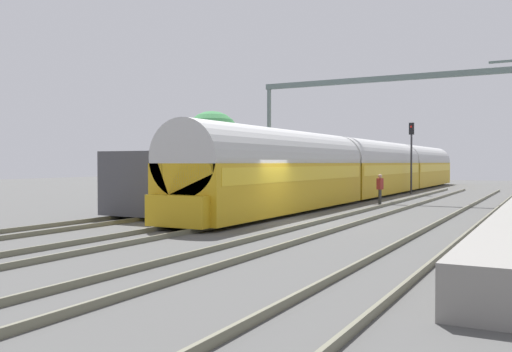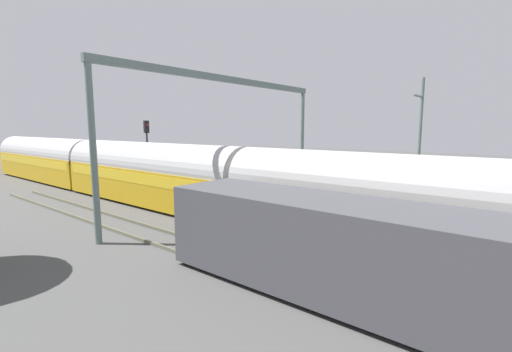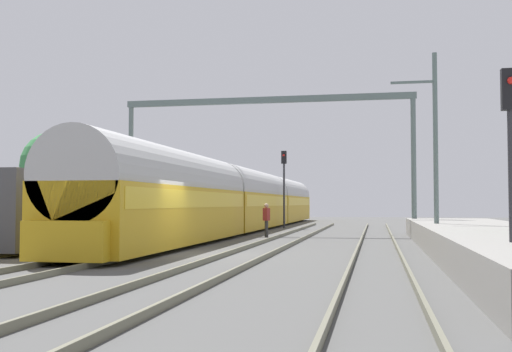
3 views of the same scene
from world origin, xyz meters
The scene contains 11 objects.
ground centered at (0.00, 0.00, 0.00)m, with size 120.00×120.00×0.00m, color #4D4D4B.
track_far_west centered at (-6.22, 0.00, 0.08)m, with size 1.52×60.00×0.16m.
track_west centered at (-2.07, 0.00, 0.08)m, with size 1.52×60.00×0.16m.
track_east centered at (2.07, 0.00, 0.08)m, with size 1.52×60.00×0.16m.
track_far_east centered at (6.22, 0.00, 0.08)m, with size 1.52×60.00×0.16m.
passenger_train centered at (-2.07, 19.79, 1.97)m, with size 2.93×49.20×3.82m.
freight_car centered at (-6.22, 3.74, 1.47)m, with size 2.80×13.00×2.70m.
person_crossing centered at (0.65, 11.09, 1.03)m, with size 0.33×0.44×1.73m.
railway_signal_far centered at (-0.16, 22.80, 3.45)m, with size 0.36×0.30×5.42m.
catenary_gantry centered at (0.00, 14.65, 5.92)m, with size 16.84×0.28×7.86m.
tree_west_background centered at (-13.80, 16.01, 4.11)m, with size 4.46×4.46×6.35m.
Camera 1 is at (9.35, -20.54, 2.38)m, focal length 39.38 mm.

